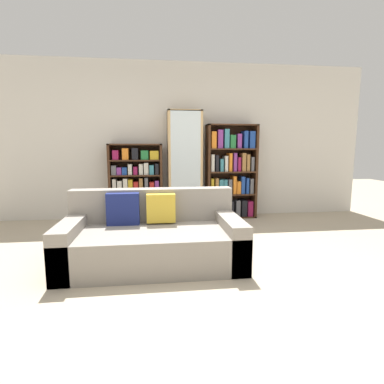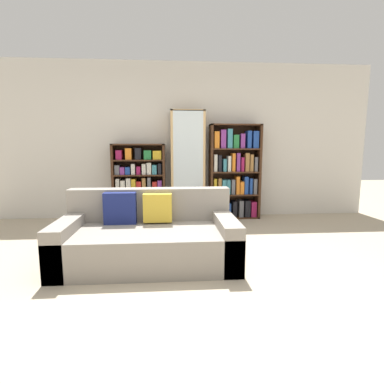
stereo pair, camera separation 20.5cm
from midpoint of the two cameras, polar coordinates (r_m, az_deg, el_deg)
The scene contains 7 objects.
ground_plane at distance 3.08m, azimuth -0.48°, elevation -15.38°, with size 16.00×16.00×0.00m, color tan.
wall_back at distance 5.39m, azimuth -3.75°, elevation 9.62°, with size 6.78×0.06×2.70m.
couch at distance 3.34m, azimuth -9.25°, elevation -8.73°, with size 1.88×0.99×0.77m.
bookshelf_left at distance 5.22m, azimuth -11.70°, elevation 1.61°, with size 0.89×0.32×1.30m.
display_cabinet at distance 5.18m, azimuth -2.55°, elevation 4.93°, with size 0.58×0.36×1.86m.
bookshelf_right at distance 5.34m, azimuth 6.36°, elevation 3.53°, with size 0.88×0.32×1.64m.
wine_bottle at distance 4.91m, azimuth 2.37°, elevation -4.36°, with size 0.08×0.08×0.37m.
Camera 1 is at (-0.43, -2.78, 1.25)m, focal length 28.00 mm.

